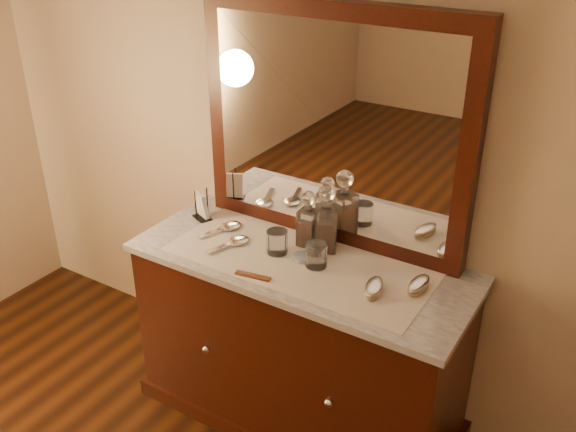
% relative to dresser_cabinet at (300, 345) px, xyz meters
% --- Properties ---
extents(dresser_cabinet, '(1.40, 0.55, 0.82)m').
position_rel_dresser_cabinet_xyz_m(dresser_cabinet, '(0.00, 0.00, 0.00)').
color(dresser_cabinet, black).
rests_on(dresser_cabinet, floor).
extents(dresser_plinth, '(1.46, 0.59, 0.08)m').
position_rel_dresser_cabinet_xyz_m(dresser_plinth, '(0.00, 0.00, -0.37)').
color(dresser_plinth, black).
rests_on(dresser_plinth, floor).
extents(knob_left, '(0.04, 0.04, 0.04)m').
position_rel_dresser_cabinet_xyz_m(knob_left, '(-0.30, -0.28, 0.04)').
color(knob_left, silver).
rests_on(knob_left, dresser_cabinet).
extents(knob_right, '(0.04, 0.04, 0.04)m').
position_rel_dresser_cabinet_xyz_m(knob_right, '(0.30, -0.28, 0.04)').
color(knob_right, silver).
rests_on(knob_right, dresser_cabinet).
extents(marble_top, '(1.44, 0.59, 0.03)m').
position_rel_dresser_cabinet_xyz_m(marble_top, '(0.00, 0.00, 0.42)').
color(marble_top, silver).
rests_on(marble_top, dresser_cabinet).
extents(mirror_frame, '(1.20, 0.08, 1.00)m').
position_rel_dresser_cabinet_xyz_m(mirror_frame, '(0.00, 0.25, 0.94)').
color(mirror_frame, black).
rests_on(mirror_frame, marble_top).
extents(mirror_glass, '(1.06, 0.01, 0.86)m').
position_rel_dresser_cabinet_xyz_m(mirror_glass, '(0.00, 0.21, 0.94)').
color(mirror_glass, white).
rests_on(mirror_glass, marble_top).
extents(lace_runner, '(1.10, 0.45, 0.00)m').
position_rel_dresser_cabinet_xyz_m(lace_runner, '(0.00, -0.02, 0.44)').
color(lace_runner, silver).
rests_on(lace_runner, marble_top).
extents(pin_dish, '(0.09, 0.09, 0.02)m').
position_rel_dresser_cabinet_xyz_m(pin_dish, '(0.01, 0.01, 0.45)').
color(pin_dish, silver).
rests_on(pin_dish, lace_runner).
extents(comb, '(0.15, 0.05, 0.01)m').
position_rel_dresser_cabinet_xyz_m(comb, '(-0.09, -0.21, 0.45)').
color(comb, brown).
rests_on(comb, lace_runner).
extents(napkin_rack, '(0.12, 0.10, 0.15)m').
position_rel_dresser_cabinet_xyz_m(napkin_rack, '(-0.58, 0.08, 0.50)').
color(napkin_rack, black).
rests_on(napkin_rack, marble_top).
extents(decanter_left, '(0.08, 0.08, 0.25)m').
position_rel_dresser_cabinet_xyz_m(decanter_left, '(-0.04, 0.12, 0.54)').
color(decanter_left, brown).
rests_on(decanter_left, lace_runner).
extents(decanter_right, '(0.12, 0.12, 0.31)m').
position_rel_dresser_cabinet_xyz_m(decanter_right, '(0.05, 0.13, 0.56)').
color(decanter_right, brown).
rests_on(decanter_right, lace_runner).
extents(brush_near, '(0.10, 0.16, 0.04)m').
position_rel_dresser_cabinet_xyz_m(brush_near, '(0.36, -0.06, 0.46)').
color(brush_near, '#9F8561').
rests_on(brush_near, lace_runner).
extents(brush_far, '(0.07, 0.15, 0.04)m').
position_rel_dresser_cabinet_xyz_m(brush_far, '(0.49, 0.05, 0.46)').
color(brush_far, '#9F8561').
rests_on(brush_far, lace_runner).
extents(hand_mirror_outer, '(0.12, 0.23, 0.02)m').
position_rel_dresser_cabinet_xyz_m(hand_mirror_outer, '(-0.42, 0.05, 0.45)').
color(hand_mirror_outer, silver).
rests_on(hand_mirror_outer, lace_runner).
extents(hand_mirror_inner, '(0.12, 0.22, 0.02)m').
position_rel_dresser_cabinet_xyz_m(hand_mirror_inner, '(-0.31, -0.04, 0.45)').
color(hand_mirror_inner, silver).
rests_on(hand_mirror_inner, lace_runner).
extents(tumblers, '(0.28, 0.10, 0.10)m').
position_rel_dresser_cabinet_xyz_m(tumblers, '(-0.02, -0.01, 0.49)').
color(tumblers, white).
rests_on(tumblers, lace_runner).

